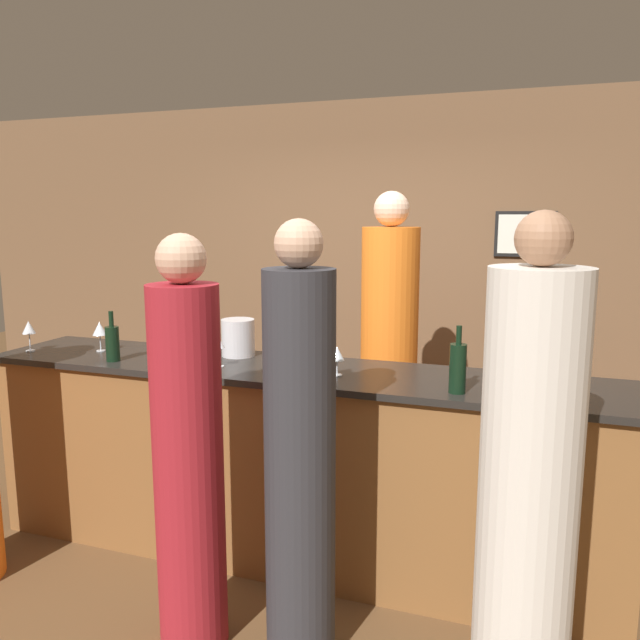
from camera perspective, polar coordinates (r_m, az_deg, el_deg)
name	(u,v)px	position (r m, az deg, el deg)	size (l,w,h in m)	color
ground_plane	(290,555)	(3.76, -2.76, -20.64)	(14.00, 14.00, 0.00)	brown
back_wall	(379,275)	(5.17, 5.45, 4.09)	(8.00, 0.08, 2.80)	brown
bar_counter	(289,463)	(3.52, -2.83, -12.94)	(3.50, 0.65, 1.09)	brown
bartender	(389,363)	(4.03, 6.30, -3.94)	(0.36, 0.36, 2.04)	orange
guest_1	(188,458)	(2.80, -11.94, -12.27)	(0.30, 0.30, 1.82)	maroon
guest_2	(300,461)	(2.65, -1.85, -12.74)	(0.30, 0.30, 1.88)	#2D2D33
guest_3	(528,498)	(2.44, 18.49, -15.15)	(0.36, 0.36, 1.91)	silver
wine_bottle_0	(112,343)	(3.66, -18.45, -1.97)	(0.08, 0.08, 0.28)	black
wine_bottle_1	(458,367)	(2.92, 12.48, -4.23)	(0.08, 0.08, 0.31)	black
ice_bucket	(238,338)	(3.63, -7.50, -1.60)	(0.19, 0.19, 0.21)	silver
wine_glass_0	(100,329)	(3.94, -19.50, -0.79)	(0.08, 0.08, 0.18)	silver
wine_glass_1	(195,351)	(3.33, -11.33, -2.82)	(0.06, 0.06, 0.14)	silver
wine_glass_2	(29,328)	(4.10, -25.08, -0.68)	(0.08, 0.08, 0.18)	silver
wine_glass_3	(180,338)	(3.55, -12.65, -1.57)	(0.06, 0.06, 0.18)	silver
wine_glass_4	(337,354)	(3.15, 1.57, -3.14)	(0.07, 0.07, 0.15)	silver
wine_glass_5	(219,344)	(3.37, -9.24, -2.19)	(0.07, 0.07, 0.16)	silver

